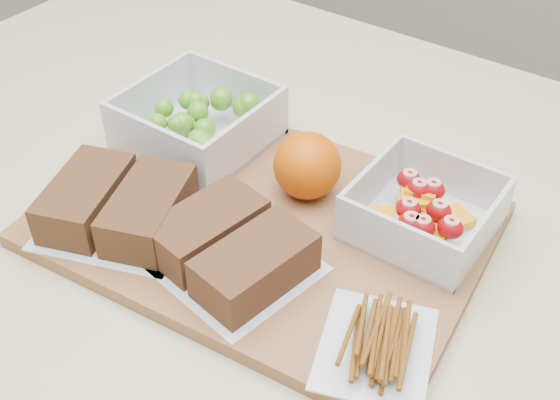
# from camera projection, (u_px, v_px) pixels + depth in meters

# --- Properties ---
(cutting_board) EXTENTS (0.45, 0.34, 0.02)m
(cutting_board) POSITION_uv_depth(u_px,v_px,m) (264.00, 224.00, 0.70)
(cutting_board) COLOR #8C5F3A
(cutting_board) RESTS_ON counter
(grape_container) EXTENTS (0.14, 0.14, 0.06)m
(grape_container) POSITION_uv_depth(u_px,v_px,m) (201.00, 122.00, 0.78)
(grape_container) COLOR silver
(grape_container) RESTS_ON cutting_board
(fruit_container) EXTENTS (0.12, 0.12, 0.05)m
(fruit_container) POSITION_uv_depth(u_px,v_px,m) (423.00, 213.00, 0.67)
(fruit_container) COLOR silver
(fruit_container) RESTS_ON cutting_board
(orange) EXTENTS (0.07, 0.07, 0.07)m
(orange) POSITION_uv_depth(u_px,v_px,m) (307.00, 166.00, 0.70)
(orange) COLOR #D05204
(orange) RESTS_ON cutting_board
(sandwich_bag_left) EXTENTS (0.18, 0.17, 0.04)m
(sandwich_bag_left) POSITION_uv_depth(u_px,v_px,m) (118.00, 205.00, 0.68)
(sandwich_bag_left) COLOR silver
(sandwich_bag_left) RESTS_ON cutting_board
(sandwich_bag_center) EXTENTS (0.16, 0.15, 0.04)m
(sandwich_bag_center) POSITION_uv_depth(u_px,v_px,m) (231.00, 248.00, 0.63)
(sandwich_bag_center) COLOR silver
(sandwich_bag_center) RESTS_ON cutting_board
(pretzel_bag) EXTENTS (0.12, 0.13, 0.02)m
(pretzel_bag) POSITION_uv_depth(u_px,v_px,m) (377.00, 340.00, 0.56)
(pretzel_bag) COLOR silver
(pretzel_bag) RESTS_ON cutting_board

